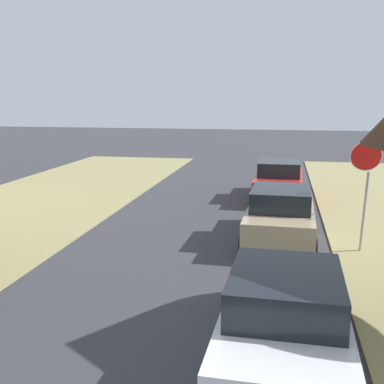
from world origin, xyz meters
The scene contains 4 objects.
stop_sign_far centered at (4.33, 11.99, 2.16)m, with size 0.81×0.68×2.92m.
parked_sedan_white centered at (2.33, 6.09, 0.72)m, with size 2.04×4.45×1.57m.
parked_sedan_tan centered at (2.22, 12.61, 0.72)m, with size 2.04×4.45×1.57m.
parked_sedan_red centered at (2.12, 18.44, 0.72)m, with size 2.04×4.45×1.57m.
Camera 1 is at (2.19, -0.78, 4.07)m, focal length 44.64 mm.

